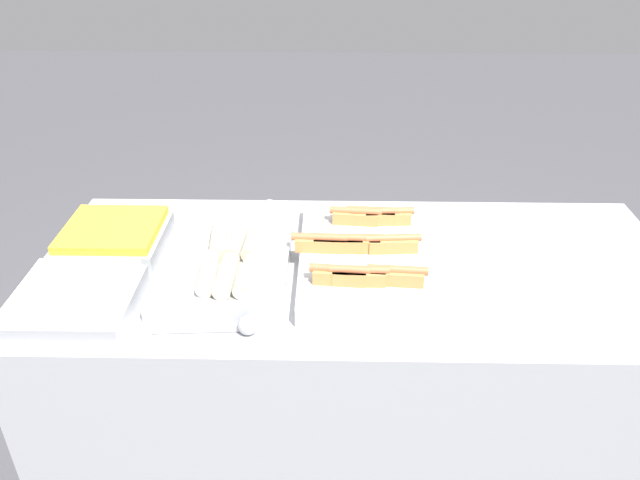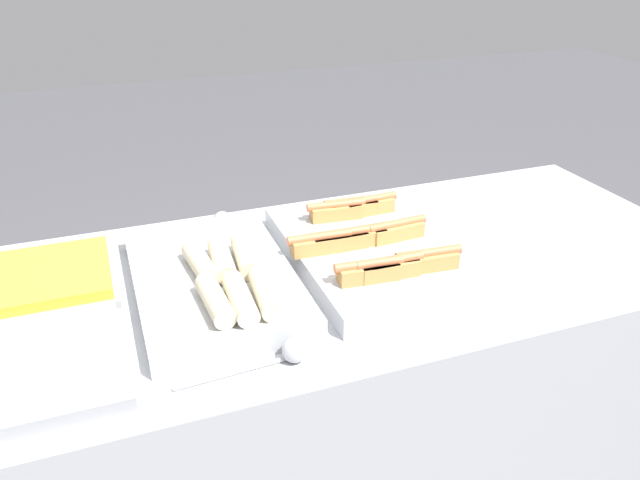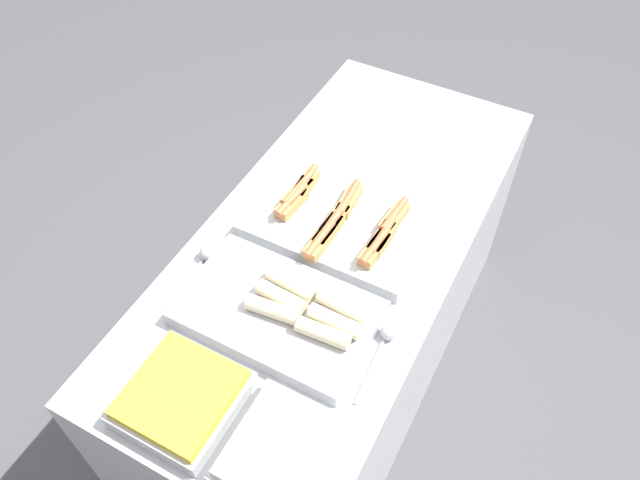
% 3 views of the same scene
% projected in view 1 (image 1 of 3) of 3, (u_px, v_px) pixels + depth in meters
% --- Properties ---
extents(ground_plane, '(12.00, 12.00, 0.00)m').
position_uv_depth(ground_plane, '(352.00, 475.00, 2.16)').
color(ground_plane, '#4C4C51').
extents(counter, '(1.76, 0.79, 0.86)m').
position_uv_depth(counter, '(356.00, 382.00, 1.94)').
color(counter, '#B7BABF').
rests_on(counter, ground_plane).
extents(tray_hotdogs, '(0.35, 0.56, 0.10)m').
position_uv_depth(tray_hotdogs, '(357.00, 254.00, 1.71)').
color(tray_hotdogs, '#B7BABF').
rests_on(tray_hotdogs, counter).
extents(tray_wraps, '(0.34, 0.54, 0.09)m').
position_uv_depth(tray_wraps, '(229.00, 256.00, 1.70)').
color(tray_wraps, '#B7BABF').
rests_on(tray_wraps, counter).
extents(tray_side_front, '(0.29, 0.28, 0.07)m').
position_uv_depth(tray_side_front, '(75.00, 300.00, 1.52)').
color(tray_side_front, '#B7BABF').
rests_on(tray_side_front, counter).
extents(tray_side_back, '(0.29, 0.28, 0.07)m').
position_uv_depth(tray_side_back, '(114.00, 237.00, 1.79)').
color(tray_side_back, '#B7BABF').
rests_on(tray_side_back, counter).
extents(serving_spoon_near, '(0.25, 0.05, 0.05)m').
position_uv_depth(serving_spoon_near, '(240.00, 326.00, 1.46)').
color(serving_spoon_near, '#B2B5BA').
rests_on(serving_spoon_near, counter).
extents(serving_spoon_far, '(0.25, 0.05, 0.05)m').
position_uv_depth(serving_spoon_far, '(264.00, 208.00, 1.98)').
color(serving_spoon_far, '#B2B5BA').
rests_on(serving_spoon_far, counter).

